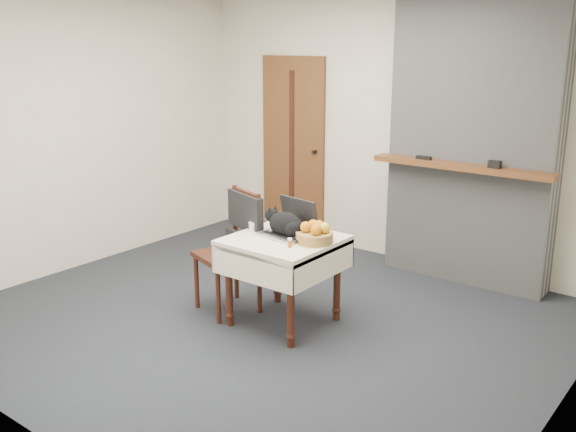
# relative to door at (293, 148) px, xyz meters

# --- Properties ---
(ground) EXTENTS (4.50, 4.50, 0.00)m
(ground) POSITION_rel_door_xyz_m (1.20, -1.97, -1.00)
(ground) COLOR black
(ground) RESTS_ON ground
(room_shell) EXTENTS (4.52, 4.01, 2.61)m
(room_shell) POSITION_rel_door_xyz_m (1.20, -1.51, 0.76)
(room_shell) COLOR beige
(room_shell) RESTS_ON ground
(door) EXTENTS (0.82, 0.10, 2.00)m
(door) POSITION_rel_door_xyz_m (0.00, 0.00, 0.00)
(door) COLOR brown
(door) RESTS_ON ground
(chimney) EXTENTS (1.62, 0.48, 2.60)m
(chimney) POSITION_rel_door_xyz_m (2.10, -0.13, 0.30)
(chimney) COLOR gray
(chimney) RESTS_ON ground
(side_table) EXTENTS (0.78, 0.78, 0.70)m
(side_table) POSITION_rel_door_xyz_m (1.38, -1.93, -0.41)
(side_table) COLOR #33110D
(side_table) RESTS_ON ground
(laptop) EXTENTS (0.42, 0.38, 0.28)m
(laptop) POSITION_rel_door_xyz_m (1.37, -1.84, -0.23)
(laptop) COLOR #B7B7BC
(laptop) RESTS_ON side_table
(cat) EXTENTS (0.44, 0.22, 0.22)m
(cat) POSITION_rel_door_xyz_m (1.37, -1.89, -0.21)
(cat) COLOR black
(cat) RESTS_ON side_table
(cream_jar) EXTENTS (0.06, 0.06, 0.07)m
(cream_jar) POSITION_rel_door_xyz_m (1.06, -1.93, -0.26)
(cream_jar) COLOR white
(cream_jar) RESTS_ON side_table
(pill_bottle) EXTENTS (0.03, 0.03, 0.07)m
(pill_bottle) POSITION_rel_door_xyz_m (1.55, -2.08, -0.26)
(pill_bottle) COLOR #B04C15
(pill_bottle) RESTS_ON side_table
(fruit_basket) EXTENTS (0.28, 0.28, 0.16)m
(fruit_basket) POSITION_rel_door_xyz_m (1.63, -1.87, -0.24)
(fruit_basket) COLOR #9E7D40
(fruit_basket) RESTS_ON side_table
(desk_clutter) EXTENTS (0.15, 0.05, 0.01)m
(desk_clutter) POSITION_rel_door_xyz_m (1.60, -1.85, -0.30)
(desk_clutter) COLOR black
(desk_clutter) RESTS_ON side_table
(chair) EXTENTS (0.56, 0.56, 1.00)m
(chair) POSITION_rel_door_xyz_m (0.89, -1.93, -0.36)
(chair) COLOR #33110D
(chair) RESTS_ON ground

